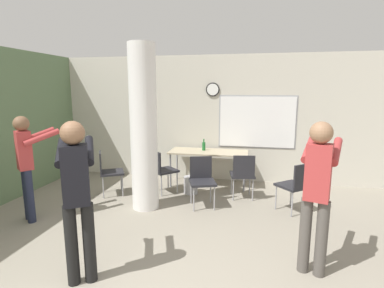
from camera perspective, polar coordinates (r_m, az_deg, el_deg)
name	(u,v)px	position (r m, az deg, el deg)	size (l,w,h in m)	color
wall_back	(212,119)	(6.82, 3.76, 4.85)	(8.00, 0.15, 2.80)	beige
support_pillar	(144,129)	(5.12, -9.20, 2.91)	(0.46, 0.46, 2.80)	white
folding_table	(209,154)	(6.43, 3.17, -1.84)	(1.66, 0.69, 0.75)	tan
bottle_on_table	(204,146)	(6.49, 2.26, -0.38)	(0.07, 0.07, 0.25)	#1E6B2D
waste_bin	(191,185)	(6.03, -0.23, -7.81)	(0.28, 0.28, 0.34)	#B2B2B7
chair_table_left	(162,168)	(5.99, -5.82, -4.60)	(0.62, 0.62, 0.87)	#232328
chair_near_pillar	(108,170)	(6.08, -15.71, -4.74)	(0.60, 0.60, 0.87)	#232328
chair_table_right	(243,173)	(5.72, 9.65, -5.43)	(0.51, 0.51, 0.87)	#232328
chair_table_front	(202,178)	(5.33, 1.90, -6.47)	(0.56, 0.56, 0.87)	#232328
chair_mid_room	(296,184)	(5.31, 19.17, -7.12)	(0.62, 0.62, 0.87)	#232328
person_playing_side	(317,186)	(3.55, 22.76, -7.46)	(0.52, 0.72, 1.73)	#514C47
person_playing_front	(77,190)	(3.34, -21.10, -8.20)	(0.60, 0.70, 1.75)	black
person_watching_back	(27,160)	(5.27, -28.94, -2.73)	(0.61, 0.65, 1.66)	#1E2338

